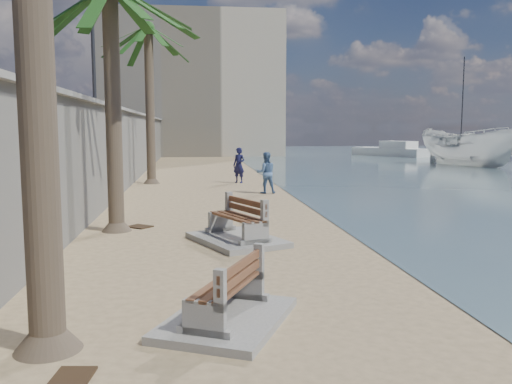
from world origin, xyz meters
TOP-DOWN VIEW (x-y plane):
  - ground_plane at (0.00, 0.00)m, footprint 140.00×140.00m
  - seawall at (-5.20, 20.00)m, footprint 0.45×70.00m
  - wall_cap at (-5.20, 20.00)m, footprint 0.80×70.00m
  - end_building at (-2.00, 52.00)m, footprint 18.00×12.00m
  - bench_near at (-1.57, 1.39)m, footprint 2.26×2.59m
  - bench_far at (-0.98, 6.81)m, footprint 2.50×2.90m
  - palm_back at (-4.06, 21.31)m, footprint 5.00×5.00m
  - streetlight at (-5.10, 12.00)m, footprint 0.28×0.28m
  - person_a at (0.30, 21.08)m, footprint 0.89×0.85m
  - person_b at (1.05, 16.58)m, footprint 0.97×0.77m
  - boat_cruiser at (18.03, 31.45)m, footprint 4.20×4.26m
  - yacht_far at (17.56, 45.99)m, footprint 6.02×8.43m
  - sailboat_west at (26.21, 48.48)m, footprint 5.36×5.63m
  - debris_b at (-3.38, -0.12)m, footprint 0.48×0.57m
  - debris_c at (-3.52, 9.17)m, footprint 0.80×0.78m

SIDE VIEW (x-z plane):
  - ground_plane at x=0.00m, z-range 0.00..0.00m
  - debris_b at x=-3.38m, z-range 0.00..0.03m
  - debris_c at x=-3.52m, z-range 0.00..0.03m
  - yacht_far at x=17.56m, z-range -0.40..1.10m
  - sailboat_west at x=26.21m, z-range -4.76..5.46m
  - bench_near at x=-1.57m, z-range -0.06..0.85m
  - bench_far at x=-0.98m, z-range -0.06..0.96m
  - person_b at x=1.05m, z-range 0.00..1.93m
  - person_a at x=0.30m, z-range 0.00..2.05m
  - boat_cruiser at x=18.03m, z-range -0.40..3.43m
  - seawall at x=-5.20m, z-range 0.00..3.50m
  - wall_cap at x=-5.20m, z-range 3.49..3.61m
  - streetlight at x=-5.10m, z-range 4.08..9.21m
  - end_building at x=-2.00m, z-range 0.00..14.00m
  - palm_back at x=-4.06m, z-range 3.22..11.70m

